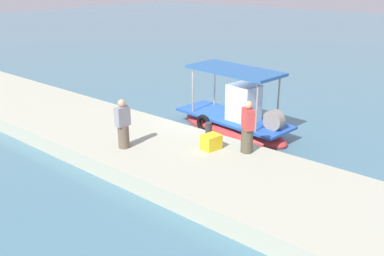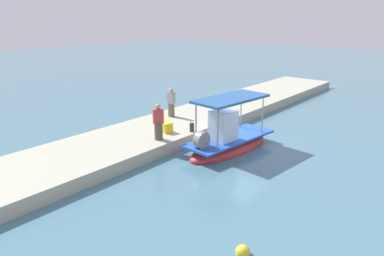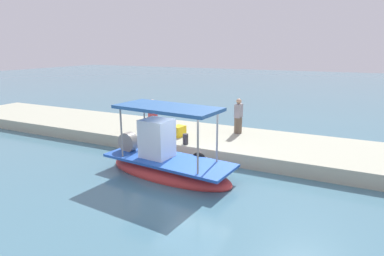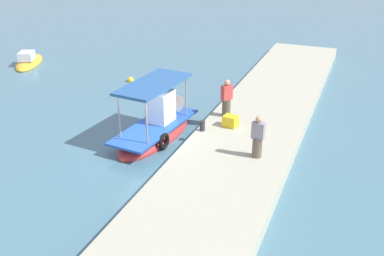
{
  "view_description": "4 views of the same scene",
  "coord_description": "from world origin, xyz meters",
  "px_view_note": "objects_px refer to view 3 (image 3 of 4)",
  "views": [
    {
      "loc": [
        10.08,
        -13.52,
        6.22
      ],
      "look_at": [
        0.97,
        -2.59,
        0.93
      ],
      "focal_mm": 39.13,
      "sensor_mm": 36.0,
      "label": 1
    },
    {
      "loc": [
        15.01,
        9.4,
        6.42
      ],
      "look_at": [
        1.46,
        -1.86,
        0.85
      ],
      "focal_mm": 33.75,
      "sensor_mm": 36.0,
      "label": 2
    },
    {
      "loc": [
        -4.86,
        10.0,
        4.72
      ],
      "look_at": [
        1.26,
        -2.62,
        1.18
      ],
      "focal_mm": 30.03,
      "sensor_mm": 36.0,
      "label": 3
    },
    {
      "loc": [
        -15.68,
        -8.28,
        9.01
      ],
      "look_at": [
        0.5,
        -1.84,
        1.01
      ],
      "focal_mm": 42.41,
      "sensor_mm": 36.0,
      "label": 4
    }
  ],
  "objects_px": {
    "fisherman_near_bollard": "(153,120)",
    "mooring_bollard": "(186,139)",
    "cargo_crate": "(179,131)",
    "main_fishing_boat": "(167,162)",
    "fisherman_by_crate": "(238,118)"
  },
  "relations": [
    {
      "from": "fisherman_by_crate",
      "to": "cargo_crate",
      "type": "distance_m",
      "value": 3.03
    },
    {
      "from": "fisherman_near_bollard",
      "to": "mooring_bollard",
      "type": "height_order",
      "value": "fisherman_near_bollard"
    },
    {
      "from": "fisherman_near_bollard",
      "to": "fisherman_by_crate",
      "type": "height_order",
      "value": "fisherman_near_bollard"
    },
    {
      "from": "fisherman_near_bollard",
      "to": "mooring_bollard",
      "type": "bearing_deg",
      "value": 166.61
    },
    {
      "from": "mooring_bollard",
      "to": "cargo_crate",
      "type": "relative_size",
      "value": 0.76
    },
    {
      "from": "mooring_bollard",
      "to": "cargo_crate",
      "type": "xyz_separation_m",
      "value": [
        0.89,
        -1.01,
        0.02
      ]
    },
    {
      "from": "fisherman_by_crate",
      "to": "cargo_crate",
      "type": "xyz_separation_m",
      "value": [
        2.37,
        1.81,
        -0.53
      ]
    },
    {
      "from": "fisherman_by_crate",
      "to": "cargo_crate",
      "type": "height_order",
      "value": "fisherman_by_crate"
    },
    {
      "from": "cargo_crate",
      "to": "fisherman_by_crate",
      "type": "bearing_deg",
      "value": -142.58
    },
    {
      "from": "main_fishing_boat",
      "to": "mooring_bollard",
      "type": "bearing_deg",
      "value": -82.9
    },
    {
      "from": "fisherman_near_bollard",
      "to": "mooring_bollard",
      "type": "xyz_separation_m",
      "value": [
        -1.97,
        0.47,
        -0.58
      ]
    },
    {
      "from": "mooring_bollard",
      "to": "cargo_crate",
      "type": "distance_m",
      "value": 1.35
    },
    {
      "from": "main_fishing_boat",
      "to": "cargo_crate",
      "type": "distance_m",
      "value": 3.35
    },
    {
      "from": "fisherman_near_bollard",
      "to": "cargo_crate",
      "type": "xyz_separation_m",
      "value": [
        -1.08,
        -0.55,
        -0.56
      ]
    },
    {
      "from": "cargo_crate",
      "to": "main_fishing_boat",
      "type": "bearing_deg",
      "value": 110.29
    }
  ]
}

